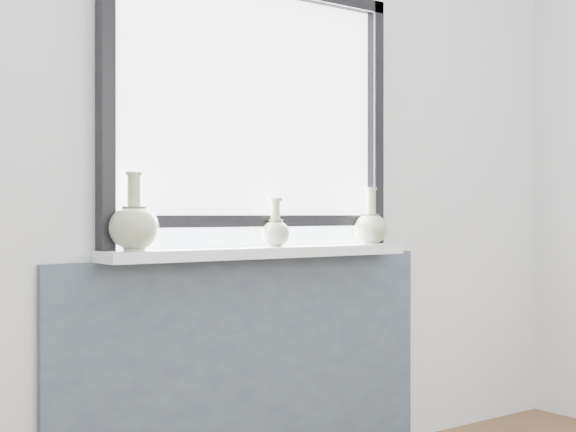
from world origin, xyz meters
TOP-DOWN VIEW (x-y plane):
  - back_wall at (0.00, 1.81)m, footprint 3.60×0.02m
  - apron_panel at (0.00, 1.78)m, footprint 1.70×0.03m
  - windowsill at (0.00, 1.71)m, footprint 1.32×0.18m
  - window at (0.00, 1.77)m, footprint 1.30×0.06m
  - vase_a at (-0.55, 1.70)m, footprint 0.17×0.17m
  - vase_b at (0.05, 1.70)m, footprint 0.11×0.11m
  - vase_c at (0.54, 1.69)m, footprint 0.14×0.14m

SIDE VIEW (x-z plane):
  - apron_panel at x=0.00m, z-range 0.00..0.86m
  - windowsill at x=0.00m, z-range 0.86..0.90m
  - vase_b at x=0.05m, z-range 0.87..1.06m
  - vase_c at x=0.54m, z-range 0.86..1.10m
  - vase_a at x=-0.55m, z-range 0.85..1.13m
  - back_wall at x=0.00m, z-range 0.00..2.60m
  - window at x=0.00m, z-range 0.92..1.97m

